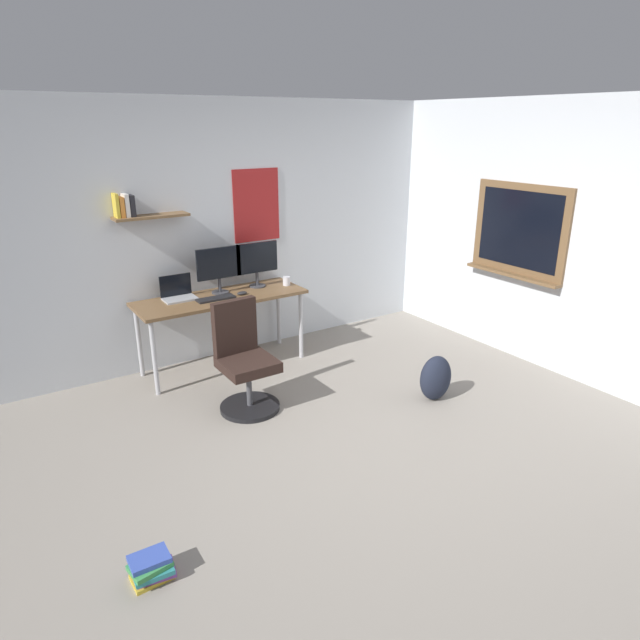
{
  "coord_description": "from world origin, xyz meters",
  "views": [
    {
      "loc": [
        -2.36,
        -2.82,
        2.37
      ],
      "look_at": [
        -0.02,
        0.73,
        0.85
      ],
      "focal_mm": 31.18,
      "sensor_mm": 36.0,
      "label": 1
    }
  ],
  "objects": [
    {
      "name": "wall_back",
      "position": [
        -0.0,
        2.45,
        1.3
      ],
      "size": [
        5.0,
        0.3,
        2.6
      ],
      "color": "silver",
      "rests_on": "ground"
    },
    {
      "name": "computer_mouse",
      "position": [
        -0.11,
        2.0,
        0.77
      ],
      "size": [
        0.1,
        0.06,
        0.03
      ],
      "primitive_type": "ellipsoid",
      "color": "#262628",
      "rests_on": "desk"
    },
    {
      "name": "ground_plane",
      "position": [
        0.0,
        0.0,
        0.0
      ],
      "size": [
        5.2,
        5.2,
        0.0
      ],
      "primitive_type": "plane",
      "color": "gray",
      "rests_on": "ground"
    },
    {
      "name": "monitor_secondary",
      "position": [
        0.15,
        2.17,
        1.02
      ],
      "size": [
        0.46,
        0.17,
        0.46
      ],
      "color": "#38383D",
      "rests_on": "desk"
    },
    {
      "name": "office_chair",
      "position": [
        -0.5,
        1.18,
        0.41
      ],
      "size": [
        0.52,
        0.52,
        0.95
      ],
      "color": "black",
      "rests_on": "ground"
    },
    {
      "name": "coffee_mug",
      "position": [
        0.43,
        2.05,
        0.8
      ],
      "size": [
        0.08,
        0.08,
        0.09
      ],
      "primitive_type": "cylinder",
      "color": "silver",
      "rests_on": "desk"
    },
    {
      "name": "keyboard",
      "position": [
        -0.39,
        2.0,
        0.76
      ],
      "size": [
        0.37,
        0.13,
        0.02
      ],
      "primitive_type": "cube",
      "color": "black",
      "rests_on": "desk"
    },
    {
      "name": "desk",
      "position": [
        -0.31,
        2.07,
        0.68
      ],
      "size": [
        1.67,
        0.6,
        0.75
      ],
      "color": "brown",
      "rests_on": "ground"
    },
    {
      "name": "wall_right",
      "position": [
        2.45,
        0.03,
        1.3
      ],
      "size": [
        0.22,
        5.0,
        2.6
      ],
      "color": "silver",
      "rests_on": "ground"
    },
    {
      "name": "book_stack_on_floor",
      "position": [
        -1.81,
        -0.32,
        0.07
      ],
      "size": [
        0.26,
        0.19,
        0.15
      ],
      "color": "gold",
      "rests_on": "ground"
    },
    {
      "name": "backpack",
      "position": [
        0.98,
        0.37,
        0.21
      ],
      "size": [
        0.32,
        0.22,
        0.42
      ],
      "primitive_type": "ellipsoid",
      "color": "#1E2333",
      "rests_on": "ground"
    },
    {
      "name": "monitor_primary",
      "position": [
        -0.26,
        2.17,
        1.02
      ],
      "size": [
        0.46,
        0.17,
        0.46
      ],
      "color": "#38383D",
      "rests_on": "desk"
    },
    {
      "name": "laptop",
      "position": [
        -0.68,
        2.22,
        0.81
      ],
      "size": [
        0.31,
        0.21,
        0.23
      ],
      "color": "#ADAFB5",
      "rests_on": "desk"
    }
  ]
}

